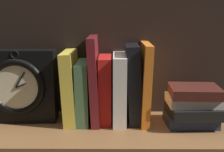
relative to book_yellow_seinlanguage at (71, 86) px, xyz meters
The scene contains 11 objects.
ground_plane 16.10cm from the book_yellow_seinlanguage, 28.04° to the right, with size 77.99×29.31×2.50cm, color brown.
back_panel 17.11cm from the book_yellow_seinlanguage, 41.03° to the left, with size 77.99×1.20×41.91cm, color black.
book_yellow_seinlanguage is the anchor object (origin of this frame).
book_green_romantic 4.02cm from the book_yellow_seinlanguage, ahead, with size 3.51×15.21×17.44cm, color #476B44.
book_maroon_dawkins 7.25cm from the book_yellow_seinlanguage, ahead, with size 2.25×15.90×24.56cm, color maroon.
book_red_requiem 10.19cm from the book_yellow_seinlanguage, ahead, with size 3.61×12.72×18.90cm, color red.
book_white_catcher 14.13cm from the book_yellow_seinlanguage, ahead, with size 3.69×16.24×19.37cm, color silver.
book_black_skeptic 18.16cm from the book_yellow_seinlanguage, ahead, with size 3.75×13.04×22.23cm, color black.
book_orange_pandolfini 21.48cm from the book_yellow_seinlanguage, ahead, with size 2.27×16.21×22.62cm, color orange.
framed_clock 14.65cm from the book_yellow_seinlanguage, behind, with size 20.85×7.39×21.08cm.
book_stack_side 35.44cm from the book_yellow_seinlanguage, ahead, with size 16.54×13.83×11.15cm.
Camera 1 is at (2.49, -83.57, 31.59)cm, focal length 50.84 mm.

